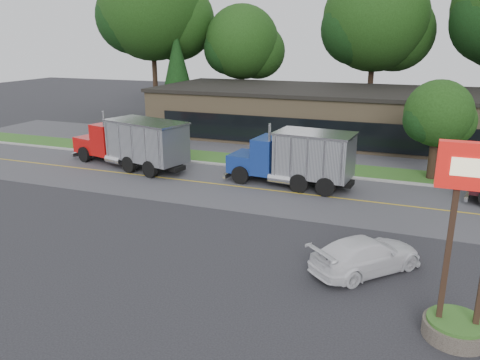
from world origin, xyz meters
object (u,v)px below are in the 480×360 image
object	(u,v)px
bilo_sign	(464,277)
dump_truck_red	(134,142)
dump_truck_blue	(297,157)
rally_car	(366,255)

from	to	relation	value
bilo_sign	dump_truck_red	xyz separation A→B (m)	(-19.63, 13.10, -0.21)
dump_truck_red	dump_truck_blue	world-z (taller)	same
dump_truck_red	rally_car	bearing A→B (deg)	164.90
bilo_sign	dump_truck_blue	distance (m)	15.29
bilo_sign	dump_truck_red	size ratio (longest dim) A/B	0.61
rally_car	bilo_sign	bearing A→B (deg)	173.96
dump_truck_red	rally_car	xyz separation A→B (m)	(16.63, -9.76, -1.14)
dump_truck_blue	rally_car	bearing A→B (deg)	123.88
dump_truck_red	dump_truck_blue	distance (m)	11.47
dump_truck_red	dump_truck_blue	bearing A→B (deg)	-165.50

